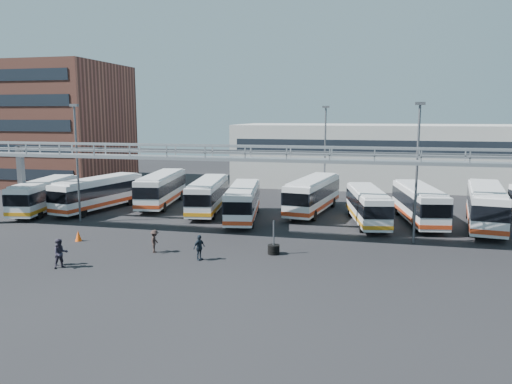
% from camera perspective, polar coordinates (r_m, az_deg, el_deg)
% --- Properties ---
extents(ground, '(140.00, 140.00, 0.00)m').
position_cam_1_polar(ground, '(32.91, -3.04, -7.64)').
color(ground, black).
rests_on(ground, ground).
extents(gantry, '(51.40, 5.15, 7.10)m').
position_cam_1_polar(gantry, '(37.42, -0.59, 2.98)').
color(gantry, gray).
rests_on(gantry, ground).
extents(apartment_building, '(18.00, 15.00, 16.00)m').
position_cam_1_polar(apartment_building, '(73.99, -22.38, 7.17)').
color(apartment_building, brown).
rests_on(apartment_building, ground).
extents(warehouse, '(42.00, 14.00, 8.00)m').
position_cam_1_polar(warehouse, '(68.55, 15.83, 4.06)').
color(warehouse, '#9E9E99').
rests_on(warehouse, ground).
extents(light_pole_left, '(0.70, 0.35, 10.21)m').
position_cam_1_polar(light_pole_left, '(45.80, -19.79, 3.82)').
color(light_pole_left, '#4C4F54').
rests_on(light_pole_left, ground).
extents(light_pole_mid, '(0.70, 0.35, 10.21)m').
position_cam_1_polar(light_pole_mid, '(37.57, 17.93, 2.91)').
color(light_pole_mid, '#4C4F54').
rests_on(light_pole_mid, ground).
extents(light_pole_back, '(0.70, 0.35, 10.21)m').
position_cam_1_polar(light_pole_back, '(52.63, 7.89, 4.84)').
color(light_pole_back, '#4C4F54').
rests_on(light_pole_back, ground).
extents(bus_0, '(4.13, 10.52, 3.12)m').
position_cam_1_polar(bus_0, '(52.06, -23.05, -0.26)').
color(bus_0, silver).
rests_on(bus_0, ground).
extents(bus_1, '(4.54, 10.95, 3.24)m').
position_cam_1_polar(bus_1, '(51.20, -17.55, -0.03)').
color(bus_1, silver).
rests_on(bus_1, ground).
extents(bus_2, '(4.12, 11.23, 3.34)m').
position_cam_1_polar(bus_2, '(52.24, -10.74, 0.46)').
color(bus_2, silver).
rests_on(bus_2, ground).
extents(bus_3, '(3.92, 10.72, 3.18)m').
position_cam_1_polar(bus_3, '(47.97, -5.50, -0.27)').
color(bus_3, silver).
rests_on(bus_3, ground).
extents(bus_4, '(4.04, 10.51, 3.12)m').
position_cam_1_polar(bus_4, '(44.38, -1.50, -1.02)').
color(bus_4, silver).
rests_on(bus_4, ground).
extents(bus_5, '(4.26, 11.30, 3.35)m').
position_cam_1_polar(bus_5, '(47.84, 6.52, -0.20)').
color(bus_5, silver).
rests_on(bus_5, ground).
extents(bus_6, '(4.10, 10.22, 3.02)m').
position_cam_1_polar(bus_6, '(43.83, 12.63, -1.43)').
color(bus_6, silver).
rests_on(bus_6, ground).
extents(bus_7, '(4.12, 10.84, 3.21)m').
position_cam_1_polar(bus_7, '(45.31, 18.12, -1.19)').
color(bus_7, silver).
rests_on(bus_7, ground).
extents(bus_8, '(4.27, 11.73, 3.49)m').
position_cam_1_polar(bus_8, '(45.33, 24.79, -1.37)').
color(bus_8, silver).
rests_on(bus_8, ground).
extents(pedestrian_a, '(0.59, 0.71, 1.67)m').
position_cam_1_polar(pedestrian_a, '(33.71, -21.63, -6.39)').
color(pedestrian_a, '#222129').
rests_on(pedestrian_a, ground).
extents(pedestrian_b, '(1.11, 1.12, 1.82)m').
position_cam_1_polar(pedestrian_b, '(33.02, -21.44, -6.56)').
color(pedestrian_b, '#282331').
rests_on(pedestrian_b, ground).
extents(pedestrian_c, '(0.74, 1.10, 1.57)m').
position_cam_1_polar(pedestrian_c, '(34.85, -11.50, -5.53)').
color(pedestrian_c, '#2E221F').
rests_on(pedestrian_c, ground).
extents(pedestrian_d, '(0.78, 1.05, 1.66)m').
position_cam_1_polar(pedestrian_d, '(32.61, -6.51, -6.32)').
color(pedestrian_d, black).
rests_on(pedestrian_d, ground).
extents(cone_right, '(0.51, 0.51, 0.78)m').
position_cam_1_polar(cone_right, '(39.53, -19.64, -4.75)').
color(cone_right, '#FB530D').
rests_on(cone_right, ground).
extents(tire_stack, '(0.81, 0.81, 2.31)m').
position_cam_1_polar(tire_stack, '(33.88, 2.03, -6.47)').
color(tire_stack, black).
rests_on(tire_stack, ground).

